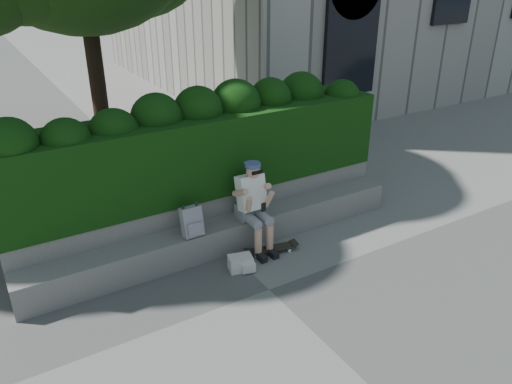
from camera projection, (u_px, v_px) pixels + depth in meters
ground at (269, 290)px, 6.68m from camera, size 80.00×80.00×0.00m
bench_ledge at (225, 235)px, 7.55m from camera, size 6.00×0.45×0.45m
planter_wall at (211, 214)px, 7.86m from camera, size 6.00×0.50×0.75m
hedge at (202, 152)px, 7.62m from camera, size 6.00×1.00×1.20m
person at (253, 203)px, 7.37m from camera, size 0.40×0.76×1.38m
skateboard at (272, 249)px, 7.50m from camera, size 0.76×0.33×0.08m
backpack_plaid at (192, 221)px, 7.02m from camera, size 0.29×0.16×0.43m
backpack_ground at (241, 263)px, 7.07m from camera, size 0.38×0.31×0.21m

